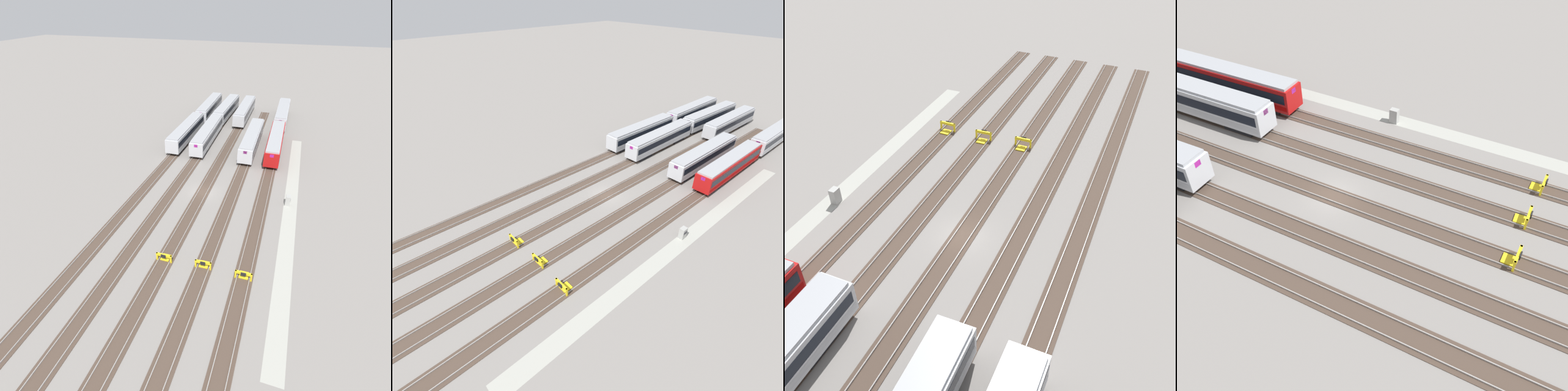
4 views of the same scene
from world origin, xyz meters
TOP-DOWN VIEW (x-y plane):
  - ground_plane at (0.00, 0.00)m, footprint 400.00×400.00m
  - service_walkway at (0.00, -14.04)m, footprint 54.00×2.00m
  - rail_track_nearest at (0.00, -9.68)m, footprint 90.00×2.23m
  - rail_track_near_inner at (0.00, -4.84)m, footprint 90.00×2.23m
  - rail_track_middle at (0.00, 0.00)m, footprint 90.00×2.24m
  - rail_track_far_inner at (0.00, 4.84)m, footprint 90.00×2.23m
  - rail_track_farthest at (0.00, 9.68)m, footprint 90.00×2.23m
  - subway_car_front_row_leftmost at (19.82, -9.64)m, footprint 18.03×3.05m
  - subway_car_back_row_centre at (19.82, -4.83)m, footprint 18.02×2.95m
  - bumper_stop_nearest_track at (-16.19, -9.69)m, footprint 1.35×2.00m
  - bumper_stop_near_inner_track at (-15.97, -4.83)m, footprint 1.36×2.01m
  - bumper_stop_middle_track at (-16.30, -0.00)m, footprint 1.35×2.00m
  - electrical_cabinet at (0.50, -13.52)m, footprint 0.90×0.73m

SIDE VIEW (x-z plane):
  - ground_plane at x=0.00m, z-range 0.00..0.00m
  - service_walkway at x=0.00m, z-range 0.00..0.01m
  - rail_track_nearest at x=0.00m, z-range -0.06..0.15m
  - rail_track_near_inner at x=0.00m, z-range -0.06..0.15m
  - rail_track_middle at x=0.00m, z-range -0.06..0.15m
  - rail_track_far_inner at x=0.00m, z-range -0.06..0.15m
  - rail_track_farthest at x=0.00m, z-range -0.06..0.15m
  - bumper_stop_nearest_track at x=-16.19m, z-range -0.10..1.12m
  - bumper_stop_near_inner_track at x=-15.97m, z-range -0.10..1.12m
  - bumper_stop_middle_track at x=-16.30m, z-range -0.10..1.12m
  - electrical_cabinet at x=0.50m, z-range 0.00..1.60m
  - subway_car_front_row_leftmost at x=19.82m, z-range 0.19..3.89m
  - subway_car_back_row_centre at x=19.82m, z-range 0.19..3.89m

